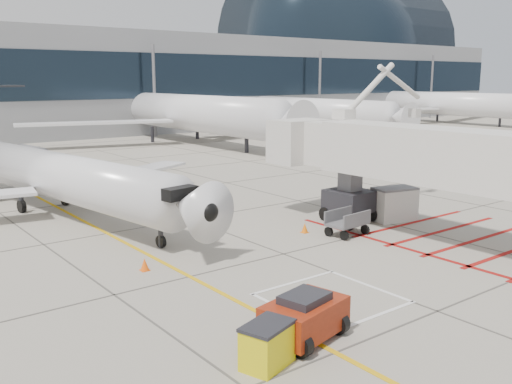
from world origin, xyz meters
TOP-DOWN VIEW (x-y plane):
  - ground_plane at (0.00, 0.00)m, footprint 260.00×260.00m
  - regional_jet at (-4.83, 14.75)m, footprint 26.39×31.30m
  - jet_bridge at (6.96, 0.71)m, footprint 9.24×18.39m
  - pushback_tug at (-4.94, -2.79)m, footprint 2.87×2.13m
  - spill_bin at (-6.84, -3.39)m, footprint 1.64×1.34m
  - baggage_cart at (4.51, 4.43)m, footprint 2.17×1.47m
  - ground_power_unit at (8.81, 5.02)m, footprint 2.55×1.83m
  - cone_nose at (-5.90, 5.75)m, footprint 0.37×0.37m
  - cone_side at (3.17, 6.08)m, footprint 0.35×0.35m
  - terminal_building at (10.00, 70.00)m, footprint 180.00×28.00m
  - terminal_glass_band at (10.00, 55.95)m, footprint 180.00×0.10m
  - terminal_dome at (70.00, 70.00)m, footprint 40.00×28.00m
  - bg_aircraft_c at (19.66, 46.00)m, footprint 38.40×42.67m
  - bg_aircraft_d at (39.45, 46.00)m, footprint 32.93×36.59m
  - bg_aircraft_e at (70.92, 46.00)m, footprint 35.26×39.17m

SIDE VIEW (x-z plane):
  - ground_plane at x=0.00m, z-range 0.00..0.00m
  - cone_side at x=3.17m, z-range 0.00..0.49m
  - cone_nose at x=-5.90m, z-range 0.00..0.51m
  - spill_bin at x=-6.84m, z-range 0.00..1.23m
  - baggage_cart at x=4.51m, z-range 0.00..1.31m
  - pushback_tug at x=-4.94m, z-range 0.00..1.51m
  - ground_power_unit at x=8.81m, z-range 0.00..1.82m
  - jet_bridge at x=6.96m, z-range 0.00..7.23m
  - regional_jet at x=-4.83m, z-range 0.00..7.41m
  - bg_aircraft_d at x=39.45m, z-range 0.00..10.98m
  - bg_aircraft_e at x=70.92m, z-range 0.00..11.75m
  - bg_aircraft_c at x=19.66m, z-range 0.00..12.80m
  - terminal_building at x=10.00m, z-range 0.00..14.00m
  - terminal_glass_band at x=10.00m, z-range 5.00..11.00m
  - terminal_dome at x=70.00m, z-range 0.00..28.00m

